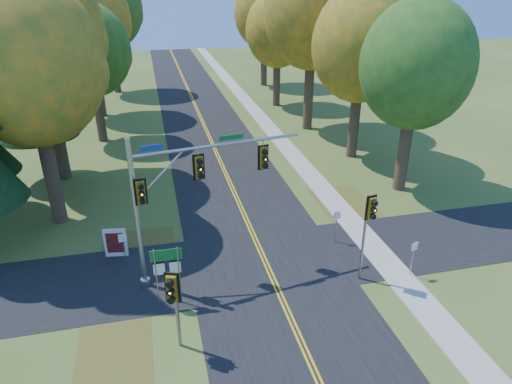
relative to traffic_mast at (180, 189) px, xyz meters
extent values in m
plane|color=#37541D|center=(4.17, -1.73, -4.84)|extent=(160.00, 160.00, 0.00)
cube|color=black|center=(4.17, -1.73, -4.83)|extent=(8.00, 160.00, 0.02)
cube|color=black|center=(4.17, 0.27, -4.84)|extent=(60.00, 6.00, 0.02)
cube|color=gold|center=(4.07, -1.73, -4.82)|extent=(0.10, 160.00, 0.01)
cube|color=gold|center=(4.27, -1.73, -4.82)|extent=(0.10, 160.00, 0.01)
cube|color=#9E998E|center=(10.37, -1.73, -4.81)|extent=(1.60, 160.00, 0.06)
cube|color=brown|center=(-2.33, 2.27, -4.84)|extent=(4.00, 6.00, 0.00)
cube|color=brown|center=(10.97, 4.27, -4.84)|extent=(3.50, 8.00, 0.00)
cube|color=brown|center=(-3.33, -4.73, -4.84)|extent=(3.00, 5.00, 0.00)
cylinder|color=#38281C|center=(-7.03, 7.57, -1.47)|extent=(0.86, 0.86, 6.75)
ellipsoid|color=orange|center=(-7.03, 7.57, 4.71)|extent=(8.00, 8.00, 9.20)
sphere|color=orange|center=(-5.43, 8.77, 3.91)|extent=(4.80, 4.80, 4.80)
cylinder|color=#38281C|center=(15.67, 6.97, -1.81)|extent=(0.83, 0.83, 6.08)
ellipsoid|color=#427123|center=(15.67, 6.97, 3.75)|extent=(7.20, 7.20, 8.28)
sphere|color=#427123|center=(17.11, 8.05, 3.03)|extent=(4.32, 4.32, 4.32)
sphere|color=#427123|center=(14.41, 6.25, 4.47)|extent=(3.96, 3.96, 3.96)
cylinder|color=#38281C|center=(-7.63, 14.47, -1.13)|extent=(0.89, 0.89, 7.42)
ellipsoid|color=orange|center=(-7.63, 14.47, 5.59)|extent=(8.60, 8.60, 9.89)
sphere|color=orange|center=(-5.91, 15.76, 4.73)|extent=(5.16, 5.16, 5.16)
sphere|color=orange|center=(-9.14, 13.61, 6.45)|extent=(4.73, 4.73, 4.73)
cylinder|color=#38281C|center=(15.07, 13.77, -1.69)|extent=(0.84, 0.84, 6.30)
ellipsoid|color=orange|center=(15.07, 13.77, 4.12)|extent=(7.60, 7.60, 8.74)
sphere|color=orange|center=(16.59, 14.91, 3.36)|extent=(4.56, 4.56, 4.56)
sphere|color=orange|center=(13.74, 13.01, 4.88)|extent=(4.18, 4.18, 4.18)
cylinder|color=#38281C|center=(-5.43, 22.67, -2.03)|extent=(0.81, 0.81, 5.62)
ellipsoid|color=#427123|center=(-5.43, 22.67, 3.16)|extent=(6.80, 6.80, 7.82)
sphere|color=#427123|center=(-4.07, 23.69, 2.48)|extent=(4.08, 4.08, 4.08)
sphere|color=#427123|center=(-6.62, 21.99, 3.84)|extent=(3.74, 3.74, 3.74)
cylinder|color=#38281C|center=(13.97, 21.87, -1.02)|extent=(0.90, 0.90, 7.65)
ellipsoid|color=orange|center=(13.97, 21.87, 5.89)|extent=(8.80, 8.80, 10.12)
sphere|color=orange|center=(15.73, 23.19, 5.01)|extent=(5.28, 5.28, 5.28)
sphere|color=orange|center=(12.43, 20.99, 6.77)|extent=(4.84, 4.84, 4.84)
cylinder|color=#38281C|center=(-6.03, 31.37, -1.36)|extent=(0.87, 0.87, 6.98)
ellipsoid|color=orange|center=(-6.03, 31.37, 5.00)|extent=(8.20, 8.20, 9.43)
sphere|color=orange|center=(-4.39, 32.60, 4.18)|extent=(4.92, 4.92, 4.92)
sphere|color=orange|center=(-7.47, 30.55, 5.82)|extent=(4.51, 4.51, 4.51)
cylinder|color=#38281C|center=(13.37, 31.07, -1.92)|extent=(0.82, 0.82, 5.85)
ellipsoid|color=orange|center=(13.37, 31.07, 3.46)|extent=(7.00, 7.00, 8.05)
sphere|color=orange|center=(14.77, 32.12, 2.76)|extent=(4.20, 4.20, 4.20)
sphere|color=orange|center=(12.14, 30.37, 4.16)|extent=(3.85, 3.85, 3.85)
cylinder|color=#38281C|center=(-4.83, 42.27, -1.24)|extent=(0.88, 0.88, 7.20)
ellipsoid|color=#427123|center=(-4.83, 42.27, 5.30)|extent=(8.40, 8.40, 9.66)
sphere|color=#427123|center=(-3.15, 43.53, 4.46)|extent=(5.04, 5.04, 5.04)
sphere|color=#427123|center=(-6.30, 41.43, 6.14)|extent=(4.62, 4.62, 4.62)
cylinder|color=#38281C|center=(14.57, 41.77, -1.58)|extent=(0.85, 0.85, 6.53)
ellipsoid|color=orange|center=(14.57, 41.77, 4.41)|extent=(7.80, 7.80, 8.97)
sphere|color=orange|center=(16.13, 42.94, 3.63)|extent=(4.68, 4.68, 4.68)
sphere|color=orange|center=(13.20, 40.99, 5.19)|extent=(4.29, 4.29, 4.29)
cylinder|color=#38281C|center=(-8.83, 14.27, -3.13)|extent=(0.50, 0.50, 3.42)
cone|color=black|center=(-8.83, 14.27, 1.30)|extent=(5.60, 5.60, 5.45)
cone|color=black|center=(-8.83, 14.27, 5.20)|extent=(4.57, 4.57, 5.45)
cylinder|color=#9799A0|center=(-2.03, -0.29, -1.08)|extent=(0.24, 0.24, 7.53)
cylinder|color=#9799A0|center=(-2.03, -0.29, -4.68)|extent=(0.47, 0.47, 0.32)
cylinder|color=#9799A0|center=(1.96, 0.37, 1.83)|extent=(7.99, 1.46, 0.15)
cylinder|color=#9799A0|center=(-0.86, -0.09, 0.75)|extent=(2.42, 0.49, 2.22)
cylinder|color=#9799A0|center=(0.95, 0.20, 1.63)|extent=(0.04, 0.04, 0.39)
cube|color=#72590C|center=(0.95, 0.20, 0.90)|extent=(0.41, 0.38, 1.08)
cube|color=black|center=(0.95, 0.20, 0.90)|extent=(0.56, 0.12, 1.27)
sphere|color=orange|center=(0.99, -0.04, 0.90)|extent=(0.19, 0.19, 0.19)
cylinder|color=black|center=(0.99, -0.04, 1.25)|extent=(0.28, 0.21, 0.26)
cylinder|color=black|center=(0.99, -0.04, 0.90)|extent=(0.28, 0.21, 0.26)
cylinder|color=black|center=(0.99, -0.04, 0.56)|extent=(0.28, 0.21, 0.26)
cylinder|color=#9799A0|center=(4.13, 0.73, 1.63)|extent=(0.04, 0.04, 0.39)
cube|color=#72590C|center=(4.13, 0.73, 0.90)|extent=(0.41, 0.38, 1.08)
cube|color=black|center=(4.13, 0.73, 0.90)|extent=(0.56, 0.12, 1.27)
sphere|color=orange|center=(4.17, 0.49, 0.90)|extent=(0.19, 0.19, 0.19)
cylinder|color=black|center=(4.17, 0.49, 1.25)|extent=(0.28, 0.21, 0.26)
cylinder|color=black|center=(4.17, 0.49, 0.90)|extent=(0.28, 0.21, 0.26)
cylinder|color=black|center=(4.17, 0.49, 0.56)|extent=(0.28, 0.21, 0.26)
cube|color=#72590C|center=(-1.73, -0.40, 0.21)|extent=(0.41, 0.38, 1.08)
cube|color=black|center=(-1.73, -0.40, 0.21)|extent=(0.56, 0.12, 1.27)
sphere|color=orange|center=(-1.69, -0.65, 0.21)|extent=(0.19, 0.19, 0.19)
cylinder|color=black|center=(-1.69, -0.65, 0.56)|extent=(0.28, 0.21, 0.26)
cylinder|color=black|center=(-1.69, -0.65, 0.21)|extent=(0.28, 0.21, 0.26)
cylinder|color=black|center=(-1.69, -0.65, -0.13)|extent=(0.28, 0.21, 0.26)
cube|color=navy|center=(-1.07, -0.13, 2.13)|extent=(0.96, 0.20, 0.24)
cube|color=#0C5926|center=(2.54, 0.47, 2.13)|extent=(1.18, 0.24, 0.24)
cylinder|color=gray|center=(8.37, -2.25, -2.53)|extent=(0.13, 0.13, 4.64)
cube|color=#72590C|center=(8.41, -2.48, -0.74)|extent=(0.41, 0.38, 1.05)
cube|color=black|center=(8.41, -2.48, -0.74)|extent=(0.54, 0.14, 1.24)
sphere|color=orange|center=(8.46, -2.72, -0.74)|extent=(0.19, 0.19, 0.19)
cylinder|color=black|center=(8.46, -2.72, -0.40)|extent=(0.28, 0.22, 0.25)
cylinder|color=black|center=(8.46, -2.72, -0.74)|extent=(0.28, 0.22, 0.25)
cylinder|color=black|center=(8.46, -2.72, -1.07)|extent=(0.28, 0.22, 0.25)
cylinder|color=gray|center=(-0.71, -4.77, -3.01)|extent=(0.14, 0.14, 3.68)
cube|color=#72590C|center=(-0.80, -5.01, -1.74)|extent=(0.49, 0.46, 1.15)
cube|color=black|center=(-0.80, -5.01, -1.74)|extent=(0.57, 0.24, 1.36)
sphere|color=orange|center=(-0.89, -5.25, -1.74)|extent=(0.21, 0.21, 0.21)
cylinder|color=black|center=(-0.89, -5.25, -1.37)|extent=(0.32, 0.27, 0.28)
cylinder|color=black|center=(-0.89, -5.25, -1.74)|extent=(0.32, 0.27, 0.28)
cylinder|color=black|center=(-0.89, -5.25, -2.11)|extent=(0.32, 0.27, 0.28)
cylinder|color=gray|center=(-1.43, -2.05, -3.34)|extent=(0.06, 0.06, 3.02)
cylinder|color=gray|center=(-0.42, -2.07, -3.34)|extent=(0.06, 0.06, 3.02)
cube|color=#0D5B24|center=(-0.92, -2.03, -2.18)|extent=(1.41, 0.06, 0.55)
cube|color=silver|center=(-0.92, -2.03, -2.18)|extent=(1.21, 0.02, 0.08)
cube|color=silver|center=(-1.28, -2.02, -2.88)|extent=(0.50, 0.05, 0.55)
cube|color=black|center=(-1.28, -2.02, -2.55)|extent=(0.50, 0.01, 0.10)
cube|color=silver|center=(-0.57, -2.03, -2.88)|extent=(0.50, 0.05, 0.55)
cube|color=black|center=(-0.57, -2.03, -2.55)|extent=(0.50, 0.01, 0.10)
cube|color=silver|center=(-3.47, 2.66, -4.02)|extent=(1.19, 0.34, 1.64)
cube|color=maroon|center=(-3.48, 2.57, -3.98)|extent=(0.90, 0.16, 1.18)
cube|color=silver|center=(-3.92, 2.73, -4.71)|extent=(0.08, 0.08, 0.27)
cube|color=silver|center=(-3.02, 2.59, -4.71)|extent=(0.08, 0.08, 0.27)
cylinder|color=gray|center=(8.51, 1.27, -3.84)|extent=(0.05, 0.05, 2.01)
cube|color=white|center=(8.51, 1.25, -3.11)|extent=(0.38, 0.13, 0.41)
cylinder|color=gray|center=(10.95, -2.63, -3.83)|extent=(0.05, 0.05, 2.03)
cube|color=silver|center=(10.95, -2.65, -3.09)|extent=(0.38, 0.13, 0.42)
cylinder|color=gray|center=(-2.94, 1.27, -3.76)|extent=(0.05, 0.05, 2.18)
cube|color=silver|center=(-2.94, 1.25, -2.97)|extent=(0.42, 0.04, 0.45)
camera|label=1|loc=(-0.95, -19.27, 8.88)|focal=32.00mm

